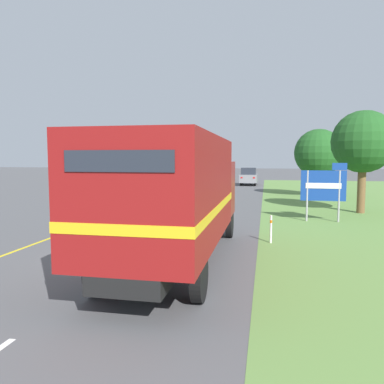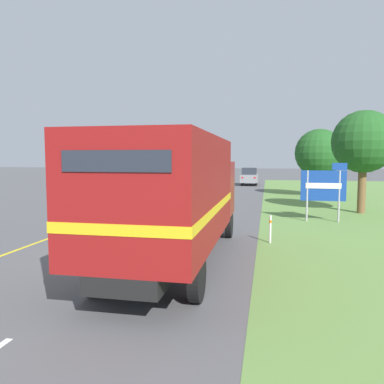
{
  "view_description": "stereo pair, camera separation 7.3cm",
  "coord_description": "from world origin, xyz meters",
  "px_view_note": "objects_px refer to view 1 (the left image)",
  "views": [
    {
      "loc": [
        3.92,
        -9.98,
        2.87
      ],
      "look_at": [
        0.3,
        8.3,
        1.2
      ],
      "focal_mm": 35.0,
      "sensor_mm": 36.0,
      "label": 1
    },
    {
      "loc": [
        3.99,
        -9.96,
        2.87
      ],
      "look_at": [
        0.3,
        8.3,
        1.2
      ],
      "focal_mm": 35.0,
      "sensor_mm": 36.0,
      "label": 2
    }
  ],
  "objects_px": {
    "lead_car_white": "(188,185)",
    "horse_trailer_truck": "(176,194)",
    "highway_sign": "(324,186)",
    "delineator_post": "(271,228)",
    "lead_car_grey_ahead": "(249,176)",
    "roadside_tree_near": "(363,142)",
    "roadside_tree_mid": "(318,153)"
  },
  "relations": [
    {
      "from": "highway_sign",
      "to": "roadside_tree_mid",
      "type": "distance_m",
      "value": 12.05
    },
    {
      "from": "highway_sign",
      "to": "roadside_tree_mid",
      "type": "height_order",
      "value": "roadside_tree_mid"
    },
    {
      "from": "lead_car_grey_ahead",
      "to": "roadside_tree_near",
      "type": "xyz_separation_m",
      "value": [
        6.78,
        -19.88,
        2.76
      ]
    },
    {
      "from": "horse_trailer_truck",
      "to": "delineator_post",
      "type": "distance_m",
      "value": 4.27
    },
    {
      "from": "roadside_tree_mid",
      "to": "lead_car_grey_ahead",
      "type": "bearing_deg",
      "value": 116.81
    },
    {
      "from": "roadside_tree_mid",
      "to": "delineator_post",
      "type": "height_order",
      "value": "roadside_tree_mid"
    },
    {
      "from": "roadside_tree_mid",
      "to": "roadside_tree_near",
      "type": "bearing_deg",
      "value": -82.78
    },
    {
      "from": "lead_car_grey_ahead",
      "to": "highway_sign",
      "type": "bearing_deg",
      "value": -79.15
    },
    {
      "from": "lead_car_grey_ahead",
      "to": "roadside_tree_near",
      "type": "relative_size",
      "value": 0.73
    },
    {
      "from": "lead_car_white",
      "to": "delineator_post",
      "type": "height_order",
      "value": "lead_car_white"
    },
    {
      "from": "highway_sign",
      "to": "roadside_tree_mid",
      "type": "bearing_deg",
      "value": 83.95
    },
    {
      "from": "roadside_tree_mid",
      "to": "highway_sign",
      "type": "bearing_deg",
      "value": -96.05
    },
    {
      "from": "highway_sign",
      "to": "horse_trailer_truck",
      "type": "bearing_deg",
      "value": -121.81
    },
    {
      "from": "highway_sign",
      "to": "roadside_tree_near",
      "type": "relative_size",
      "value": 0.5
    },
    {
      "from": "highway_sign",
      "to": "lead_car_grey_ahead",
      "type": "bearing_deg",
      "value": 100.85
    },
    {
      "from": "lead_car_white",
      "to": "lead_car_grey_ahead",
      "type": "height_order",
      "value": "lead_car_white"
    },
    {
      "from": "lead_car_white",
      "to": "roadside_tree_near",
      "type": "height_order",
      "value": "roadside_tree_near"
    },
    {
      "from": "lead_car_grey_ahead",
      "to": "delineator_post",
      "type": "relative_size",
      "value": 4.13
    },
    {
      "from": "lead_car_white",
      "to": "horse_trailer_truck",
      "type": "bearing_deg",
      "value": -79.2
    },
    {
      "from": "lead_car_grey_ahead",
      "to": "roadside_tree_near",
      "type": "height_order",
      "value": "roadside_tree_near"
    },
    {
      "from": "horse_trailer_truck",
      "to": "lead_car_white",
      "type": "xyz_separation_m",
      "value": [
        -3.21,
        16.81,
        -0.96
      ]
    },
    {
      "from": "lead_car_grey_ahead",
      "to": "roadside_tree_mid",
      "type": "height_order",
      "value": "roadside_tree_mid"
    },
    {
      "from": "lead_car_white",
      "to": "lead_car_grey_ahead",
      "type": "relative_size",
      "value": 1.03
    },
    {
      "from": "horse_trailer_truck",
      "to": "roadside_tree_mid",
      "type": "distance_m",
      "value": 20.86
    },
    {
      "from": "lead_car_grey_ahead",
      "to": "highway_sign",
      "type": "height_order",
      "value": "highway_sign"
    },
    {
      "from": "lead_car_white",
      "to": "delineator_post",
      "type": "relative_size",
      "value": 4.26
    },
    {
      "from": "lead_car_grey_ahead",
      "to": "delineator_post",
      "type": "distance_m",
      "value": 28.1
    },
    {
      "from": "lead_car_grey_ahead",
      "to": "roadside_tree_near",
      "type": "bearing_deg",
      "value": -71.16
    },
    {
      "from": "delineator_post",
      "to": "roadside_tree_near",
      "type": "bearing_deg",
      "value": 59.76
    },
    {
      "from": "roadside_tree_mid",
      "to": "delineator_post",
      "type": "relative_size",
      "value": 5.36
    },
    {
      "from": "highway_sign",
      "to": "delineator_post",
      "type": "relative_size",
      "value": 2.81
    },
    {
      "from": "lead_car_grey_ahead",
      "to": "roadside_tree_mid",
      "type": "distance_m",
      "value": 12.83
    }
  ]
}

